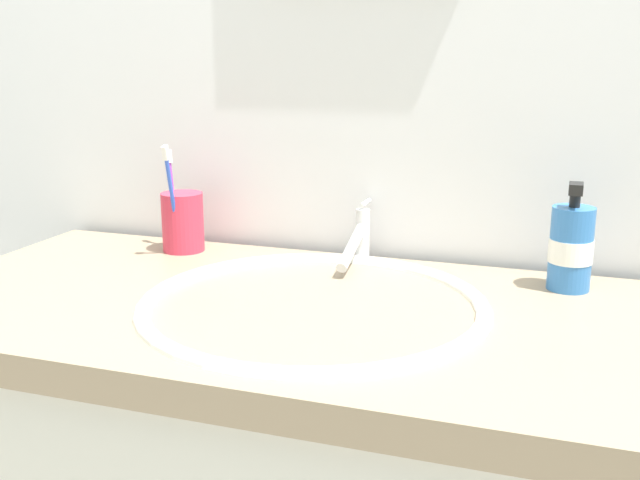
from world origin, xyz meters
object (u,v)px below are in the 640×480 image
at_px(toothbrush_purple, 172,191).
at_px(soap_dispenser, 571,248).
at_px(toothbrush_blue, 172,193).
at_px(faucet, 358,238).
at_px(toothbrush_cup, 183,222).

relative_size(toothbrush_purple, soap_dispenser, 1.06).
xyz_separation_m(toothbrush_blue, soap_dispenser, (0.66, 0.03, -0.05)).
relative_size(faucet, toothbrush_blue, 0.86).
relative_size(toothbrush_cup, toothbrush_purple, 0.61).
bearing_deg(toothbrush_cup, soap_dispenser, -1.20).
bearing_deg(toothbrush_cup, faucet, 3.49).
xyz_separation_m(toothbrush_cup, soap_dispenser, (0.66, -0.01, 0.01)).
xyz_separation_m(faucet, toothbrush_purple, (-0.35, -0.01, 0.06)).
distance_m(toothbrush_cup, toothbrush_blue, 0.07).
relative_size(toothbrush_blue, soap_dispenser, 1.17).
bearing_deg(faucet, toothbrush_purple, -179.17).
xyz_separation_m(faucet, toothbrush_cup, (-0.32, -0.02, 0.01)).
height_order(faucet, toothbrush_purple, toothbrush_purple).
xyz_separation_m(toothbrush_purple, soap_dispenser, (0.69, -0.03, -0.04)).
xyz_separation_m(toothbrush_purple, toothbrush_blue, (0.03, -0.06, 0.01)).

